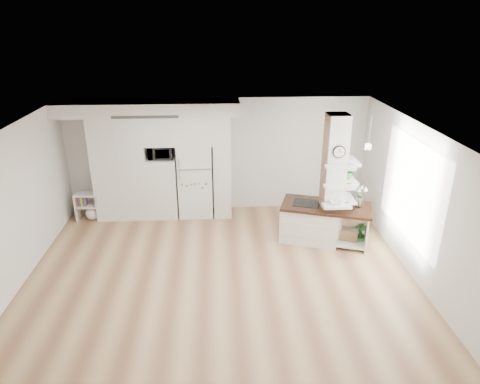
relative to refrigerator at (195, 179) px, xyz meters
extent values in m
cube|color=tan|center=(0.53, -2.68, -0.88)|extent=(7.00, 6.00, 0.01)
cube|color=white|center=(0.53, -2.68, 1.82)|extent=(7.00, 6.00, 0.04)
cube|color=silver|center=(0.53, 0.32, 0.47)|extent=(7.00, 0.04, 2.70)
cube|color=silver|center=(0.53, -5.68, 0.47)|extent=(7.00, 0.04, 2.70)
cube|color=silver|center=(-2.98, -2.68, 0.47)|extent=(0.04, 6.00, 2.70)
cube|color=silver|center=(4.03, -2.68, 0.47)|extent=(0.04, 6.00, 2.70)
cube|color=white|center=(-1.68, -0.01, 0.32)|extent=(1.20, 0.65, 2.40)
cube|color=white|center=(-0.75, -0.01, -0.17)|extent=(0.65, 0.65, 1.42)
cube|color=white|center=(-0.75, -0.01, 1.20)|extent=(0.65, 0.65, 0.65)
cube|color=white|center=(0.00, -0.01, 1.20)|extent=(0.85, 0.65, 0.65)
cube|color=white|center=(0.62, -0.01, 0.32)|extent=(0.40, 0.65, 2.40)
cube|color=silver|center=(-0.97, -0.03, 1.67)|extent=(4.00, 0.70, 0.30)
cube|color=#262626|center=(-0.97, -0.37, 1.56)|extent=(1.40, 0.04, 0.06)
cube|color=white|center=(0.00, 0.00, 0.00)|extent=(0.78, 0.66, 1.75)
cube|color=#B2B2B7|center=(0.00, -0.34, 0.36)|extent=(0.78, 0.01, 0.03)
cube|color=silver|center=(2.82, -1.48, 0.47)|extent=(0.40, 0.40, 2.70)
cube|color=#AC7A60|center=(2.61, -1.48, 0.47)|extent=(0.02, 0.40, 2.70)
cube|color=#AC7A60|center=(2.82, -1.27, 0.47)|extent=(0.40, 0.02, 2.70)
cylinder|color=black|center=(2.82, -1.69, 1.14)|extent=(0.25, 0.03, 0.25)
cylinder|color=white|center=(2.82, -1.71, 1.14)|extent=(0.21, 0.01, 0.21)
plane|color=white|center=(4.00, -2.38, 0.62)|extent=(0.00, 2.40, 2.40)
cylinder|color=white|center=(2.23, -2.53, 1.24)|extent=(0.12, 0.12, 0.10)
cube|color=white|center=(2.43, -1.37, -0.50)|extent=(1.35, 1.09, 0.76)
cube|color=white|center=(3.25, -1.64, -0.78)|extent=(0.83, 0.92, 0.04)
cube|color=white|center=(3.54, -1.73, -0.50)|extent=(0.26, 0.74, 0.76)
cube|color=#391D11|center=(2.73, -1.47, -0.09)|extent=(1.98, 1.37, 0.05)
cube|color=black|center=(2.35, -1.35, -0.06)|extent=(0.65, 0.59, 0.01)
cube|color=#957148|center=(3.21, -1.62, -0.65)|extent=(0.43, 0.37, 0.23)
cylinder|color=white|center=(3.36, -1.58, 0.05)|extent=(0.12, 0.12, 0.22)
cube|color=white|center=(-2.73, -0.17, -0.55)|extent=(0.04, 0.32, 0.65)
cube|color=white|center=(-2.22, -0.19, -0.55)|extent=(0.04, 0.32, 0.65)
cube|color=white|center=(-2.48, -0.18, -0.24)|extent=(0.56, 0.34, 0.03)
cube|color=white|center=(-2.48, -0.18, -0.52)|extent=(0.53, 0.33, 0.03)
sphere|color=white|center=(-2.40, -0.19, -0.72)|extent=(0.31, 0.31, 0.31)
imported|color=#2E752F|center=(2.85, -1.47, -0.64)|extent=(0.29, 0.24, 0.47)
imported|color=#2E752F|center=(3.44, -1.67, -0.64)|extent=(0.34, 0.34, 0.46)
imported|color=#2D2D2D|center=(-0.75, -0.06, 0.69)|extent=(0.54, 0.37, 0.30)
imported|color=#2E752F|center=(3.15, -1.38, 0.65)|extent=(0.27, 0.23, 0.30)
imported|color=white|center=(2.82, -1.78, 0.13)|extent=(0.22, 0.22, 0.05)
camera|label=1|loc=(0.52, -9.33, 3.55)|focal=32.00mm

